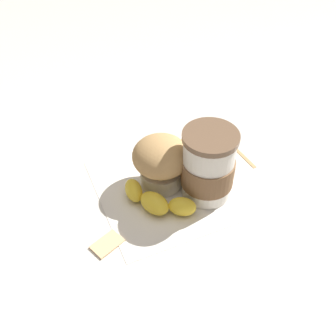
{
  "coord_description": "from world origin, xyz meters",
  "views": [
    {
      "loc": [
        0.11,
        0.49,
        0.53
      ],
      "look_at": [
        0.0,
        0.0,
        0.05
      ],
      "focal_mm": 42.0,
      "sensor_mm": 36.0,
      "label": 1
    }
  ],
  "objects_px": {
    "coffee_cup": "(208,167)",
    "banana": "(156,200)",
    "sugar_packet": "(107,243)",
    "muffin": "(161,161)"
  },
  "relations": [
    {
      "from": "coffee_cup",
      "to": "sugar_packet",
      "type": "height_order",
      "value": "coffee_cup"
    },
    {
      "from": "banana",
      "to": "muffin",
      "type": "bearing_deg",
      "value": -110.56
    },
    {
      "from": "coffee_cup",
      "to": "muffin",
      "type": "distance_m",
      "value": 0.08
    },
    {
      "from": "muffin",
      "to": "sugar_packet",
      "type": "distance_m",
      "value": 0.17
    },
    {
      "from": "coffee_cup",
      "to": "muffin",
      "type": "bearing_deg",
      "value": -28.78
    },
    {
      "from": "coffee_cup",
      "to": "banana",
      "type": "height_order",
      "value": "coffee_cup"
    },
    {
      "from": "coffee_cup",
      "to": "sugar_packet",
      "type": "relative_size",
      "value": 2.66
    },
    {
      "from": "coffee_cup",
      "to": "muffin",
      "type": "xyz_separation_m",
      "value": [
        0.07,
        -0.04,
        -0.01
      ]
    },
    {
      "from": "banana",
      "to": "sugar_packet",
      "type": "relative_size",
      "value": 2.39
    },
    {
      "from": "coffee_cup",
      "to": "banana",
      "type": "relative_size",
      "value": 1.11
    }
  ]
}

